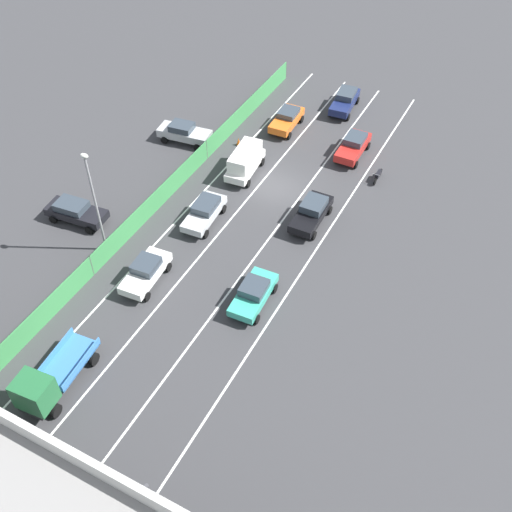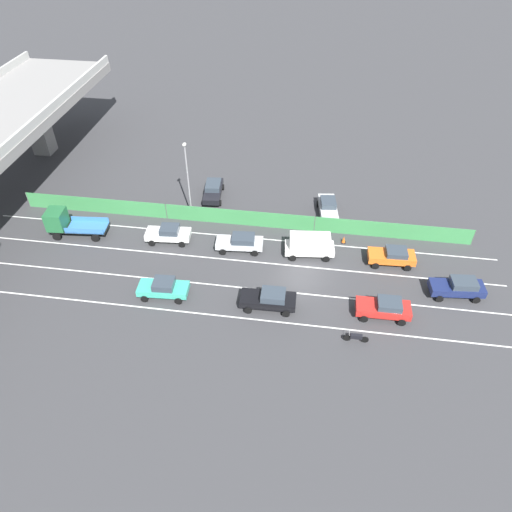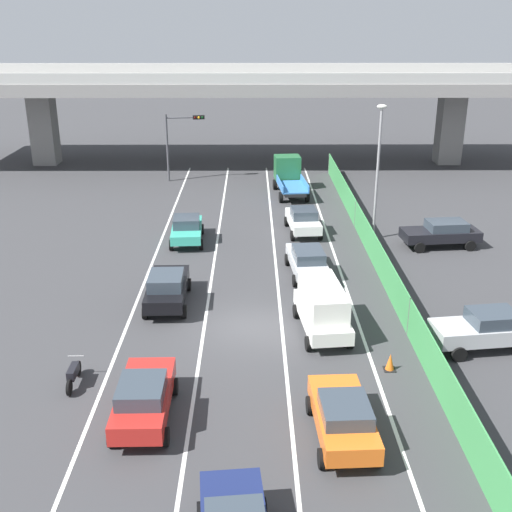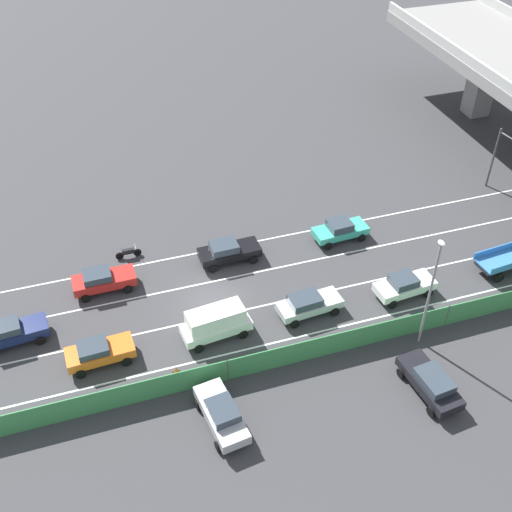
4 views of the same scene
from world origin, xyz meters
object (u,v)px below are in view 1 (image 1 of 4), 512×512
(parked_sedan_dark, at_px, (75,211))
(flatbed_truck_blue, at_px, (46,384))
(car_sedan_black, at_px, (312,212))
(car_van_white, at_px, (245,160))
(traffic_cone, at_px, (239,142))
(parked_wagon_silver, at_px, (184,132))
(car_taxi_teal, at_px, (254,293))
(car_sedan_white, at_px, (146,271))
(car_taxi_orange, at_px, (287,119))
(motorcycle, at_px, (378,175))
(car_sedan_silver, at_px, (205,211))
(traffic_light, at_px, (129,493))
(street_lamp, at_px, (94,196))
(car_sedan_navy, at_px, (345,100))
(car_sedan_red, at_px, (353,146))

(parked_sedan_dark, bearing_deg, flatbed_truck_blue, 123.82)
(car_sedan_black, distance_m, flatbed_truck_blue, 21.95)
(car_van_white, height_order, traffic_cone, car_van_white)
(car_van_white, xyz_separation_m, parked_wagon_silver, (6.77, -1.50, -0.34))
(car_taxi_teal, bearing_deg, traffic_cone, -57.90)
(car_sedan_white, xyz_separation_m, parked_wagon_silver, (6.56, -15.06, 0.03))
(car_van_white, relative_size, car_sedan_white, 1.07)
(car_van_white, height_order, parked_wagon_silver, car_van_white)
(car_taxi_orange, xyz_separation_m, motorcycle, (-9.74, 3.34, -0.44))
(car_sedan_white, bearing_deg, parked_sedan_dark, -17.87)
(car_taxi_teal, xyz_separation_m, car_sedan_white, (7.30, 1.67, 0.01))
(motorcycle, bearing_deg, car_sedan_black, 69.18)
(car_taxi_orange, xyz_separation_m, flatbed_truck_blue, (-0.06, 31.20, 0.47))
(car_sedan_silver, distance_m, traffic_light, 22.89)
(car_van_white, bearing_deg, street_lamp, 69.94)
(car_sedan_navy, height_order, parked_wagon_silver, car_sedan_navy)
(car_sedan_silver, relative_size, parked_wagon_silver, 0.96)
(traffic_cone, bearing_deg, parked_wagon_silver, 21.08)
(car_sedan_white, relative_size, motorcycle, 2.26)
(car_sedan_white, distance_m, parked_sedan_dark, 8.57)
(traffic_light, distance_m, street_lamp, 20.19)
(flatbed_truck_blue, height_order, motorcycle, flatbed_truck_blue)
(traffic_light, bearing_deg, car_sedan_white, -56.19)
(parked_wagon_silver, xyz_separation_m, traffic_cone, (-4.40, -1.69, -0.59))
(car_sedan_black, relative_size, traffic_light, 0.83)
(car_sedan_black, height_order, traffic_cone, car_sedan_black)
(car_taxi_orange, distance_m, car_sedan_white, 21.09)
(car_sedan_white, distance_m, parked_wagon_silver, 16.42)
(parked_wagon_silver, bearing_deg, flatbed_truck_blue, 105.41)
(car_taxi_orange, distance_m, car_sedan_silver, 14.01)
(car_taxi_orange, relative_size, motorcycle, 2.19)
(car_taxi_orange, height_order, parked_wagon_silver, parked_wagon_silver)
(motorcycle, xyz_separation_m, parked_wagon_silver, (16.62, 2.69, 0.47))
(car_sedan_silver, height_order, parked_wagon_silver, parked_wagon_silver)
(car_van_white, distance_m, motorcycle, 10.74)
(parked_sedan_dark, bearing_deg, street_lamp, 158.79)
(traffic_light, bearing_deg, flatbed_truck_blue, -22.53)
(car_sedan_navy, xyz_separation_m, car_sedan_white, (3.71, 26.30, -0.04))
(street_lamp, bearing_deg, traffic_cone, -97.86)
(car_sedan_silver, relative_size, parked_sedan_dark, 0.96)
(car_taxi_orange, distance_m, traffic_light, 36.13)
(car_sedan_red, distance_m, traffic_cone, 9.75)
(car_sedan_red, xyz_separation_m, street_lamp, (11.34, 18.85, 4.02))
(car_taxi_orange, bearing_deg, flatbed_truck_blue, 90.10)
(traffic_light, bearing_deg, car_sedan_navy, -82.16)
(motorcycle, bearing_deg, car_sedan_navy, -53.39)
(parked_sedan_dark, bearing_deg, car_sedan_black, -152.60)
(car_van_white, height_order, motorcycle, car_van_white)
(traffic_light, bearing_deg, motorcycle, -91.51)
(car_taxi_orange, relative_size, car_van_white, 0.91)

